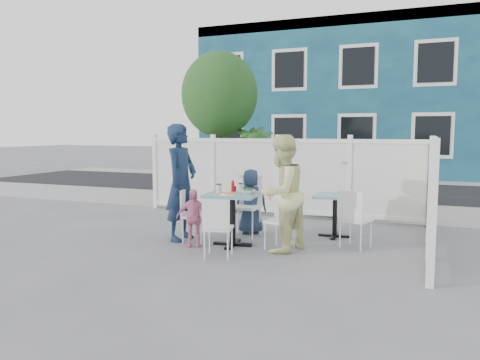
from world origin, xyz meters
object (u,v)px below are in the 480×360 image
at_px(spare_table, 335,204).
at_px(chair_near, 217,224).
at_px(chair_back, 247,201).
at_px(woman, 282,194).
at_px(man, 181,182).
at_px(chair_right, 284,216).
at_px(main_table, 233,205).
at_px(utility_cabinet, 216,175).
at_px(toddler, 193,218).
at_px(boy, 251,201).
at_px(chair_left, 191,211).

relative_size(spare_table, chair_near, 0.86).
height_order(chair_back, woman, woman).
relative_size(man, woman, 1.10).
height_order(chair_back, chair_near, chair_back).
bearing_deg(chair_right, main_table, 108.11).
distance_m(utility_cabinet, chair_right, 5.14).
distance_m(main_table, chair_right, 0.81).
bearing_deg(chair_near, toddler, 130.01).
bearing_deg(chair_back, toddler, 64.49).
relative_size(utility_cabinet, boy, 1.17).
height_order(main_table, spare_table, main_table).
bearing_deg(main_table, spare_table, 40.95).
xyz_separation_m(main_table, woman, (0.79, -0.05, 0.22)).
distance_m(main_table, chair_near, 0.76).
height_order(utility_cabinet, chair_right, utility_cabinet).
xyz_separation_m(main_table, chair_near, (0.08, -0.74, -0.14)).
distance_m(man, toddler, 0.70).
bearing_deg(utility_cabinet, chair_near, -70.53).
distance_m(main_table, woman, 0.82).
relative_size(chair_near, man, 0.45).
bearing_deg(man, main_table, -93.04).
bearing_deg(man, toddler, -130.15).
height_order(spare_table, chair_left, chair_left).
bearing_deg(spare_table, chair_near, -123.60).
distance_m(chair_back, toddler, 1.16).
relative_size(chair_right, chair_near, 1.02).
bearing_deg(chair_back, chair_left, 48.21).
bearing_deg(toddler, chair_near, -58.68).
height_order(chair_back, man, man).
bearing_deg(woman, toddler, -60.87).
height_order(man, toddler, man).
bearing_deg(toddler, chair_right, -7.41).
distance_m(spare_table, boy, 1.41).
xyz_separation_m(spare_table, chair_back, (-1.41, -0.39, 0.04)).
bearing_deg(boy, chair_back, 56.65).
xyz_separation_m(main_table, man, (-0.92, 0.06, 0.31)).
bearing_deg(chair_left, chair_back, 131.86).
height_order(chair_right, chair_near, chair_right).
height_order(utility_cabinet, chair_left, utility_cabinet).
distance_m(chair_left, boy, 1.12).
bearing_deg(main_table, toddler, -154.01).
distance_m(utility_cabinet, man, 4.37).
xyz_separation_m(chair_right, toddler, (-1.34, -0.33, -0.06)).
distance_m(chair_left, chair_back, 1.01).
relative_size(chair_near, boy, 0.75).
distance_m(chair_back, chair_near, 1.53).
bearing_deg(toddler, spare_table, 16.10).
height_order(chair_right, boy, boy).
xyz_separation_m(main_table, chair_left, (-0.72, 0.02, -0.14)).
distance_m(spare_table, woman, 1.37).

